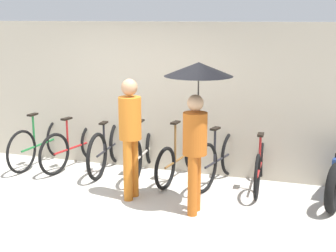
% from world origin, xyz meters
% --- Properties ---
extents(ground_plane, '(30.00, 30.00, 0.00)m').
position_xyz_m(ground_plane, '(0.00, 0.00, 0.00)').
color(ground_plane, '#B7B2A8').
extents(back_wall, '(13.08, 0.12, 2.50)m').
position_xyz_m(back_wall, '(0.00, 2.11, 1.25)').
color(back_wall, '#B2A893').
rests_on(back_wall, ground).
extents(parked_bicycle_0, '(0.44, 1.79, 1.01)m').
position_xyz_m(parked_bicycle_0, '(-1.93, 1.70, 0.39)').
color(parked_bicycle_0, black).
rests_on(parked_bicycle_0, ground).
extents(parked_bicycle_1, '(0.53, 1.72, 1.04)m').
position_xyz_m(parked_bicycle_1, '(-1.28, 1.76, 0.37)').
color(parked_bicycle_1, black).
rests_on(parked_bicycle_1, ground).
extents(parked_bicycle_2, '(0.44, 1.73, 0.99)m').
position_xyz_m(parked_bicycle_2, '(-0.64, 1.74, 0.40)').
color(parked_bicycle_2, black).
rests_on(parked_bicycle_2, ground).
extents(parked_bicycle_3, '(0.44, 1.75, 1.05)m').
position_xyz_m(parked_bicycle_3, '(-0.00, 1.77, 0.37)').
color(parked_bicycle_3, black).
rests_on(parked_bicycle_3, ground).
extents(parked_bicycle_4, '(0.45, 1.74, 0.99)m').
position_xyz_m(parked_bicycle_4, '(0.64, 1.73, 0.35)').
color(parked_bicycle_4, black).
rests_on(parked_bicycle_4, ground).
extents(parked_bicycle_5, '(0.56, 1.67, 1.08)m').
position_xyz_m(parked_bicycle_5, '(1.29, 1.72, 0.39)').
color(parked_bicycle_5, black).
rests_on(parked_bicycle_5, ground).
extents(parked_bicycle_6, '(0.44, 1.70, 1.05)m').
position_xyz_m(parked_bicycle_6, '(1.93, 1.72, 0.36)').
color(parked_bicycle_6, black).
rests_on(parked_bicycle_6, ground).
extents(pedestrian_leading, '(0.32, 0.32, 1.75)m').
position_xyz_m(pedestrian_leading, '(0.21, 0.69, 1.03)').
color(pedestrian_leading, '#C66B1E').
rests_on(pedestrian_leading, ground).
extents(pedestrian_center, '(0.90, 0.90, 2.01)m').
position_xyz_m(pedestrian_center, '(1.21, 0.55, 1.53)').
color(pedestrian_center, '#B25619').
rests_on(pedestrian_center, ground).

